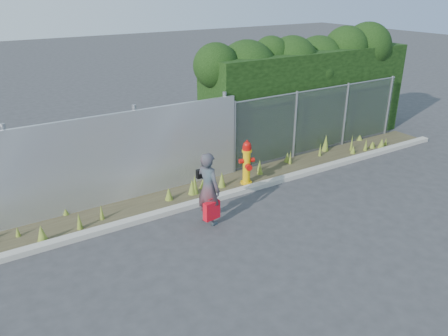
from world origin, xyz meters
TOP-DOWN VIEW (x-y plane):
  - ground at (0.00, 0.00)m, footprint 80.00×80.00m
  - curb at (0.00, 1.80)m, footprint 16.00×0.22m
  - weed_strip at (-0.34, 2.43)m, footprint 16.00×1.32m
  - corrugated_fence at (-3.25, 3.01)m, footprint 8.50×0.21m
  - chainlink_fence at (4.25, 3.00)m, footprint 6.50×0.07m
  - hedge at (4.45, 4.03)m, footprint 7.68×2.06m
  - fire_hydrant at (0.88, 2.17)m, footprint 0.41×0.37m
  - woman at (-0.97, 0.96)m, footprint 0.55×0.69m
  - red_tote_bag at (-1.01, 0.77)m, footprint 0.37×0.14m
  - black_shoulder_bag at (-0.99, 1.20)m, footprint 0.25×0.10m

SIDE VIEW (x-z plane):
  - ground at x=0.00m, z-range 0.00..0.00m
  - curb at x=0.00m, z-range 0.00..0.12m
  - weed_strip at x=-0.34m, z-range -0.15..0.39m
  - red_tote_bag at x=-1.01m, z-range 0.15..0.64m
  - fire_hydrant at x=0.88m, z-range -0.02..1.20m
  - woman at x=-0.97m, z-range 0.00..1.65m
  - chainlink_fence at x=4.25m, z-range 0.01..2.06m
  - black_shoulder_bag at x=-0.99m, z-range 1.01..1.19m
  - corrugated_fence at x=-3.25m, z-range -0.05..2.25m
  - hedge at x=4.45m, z-range 0.15..3.90m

